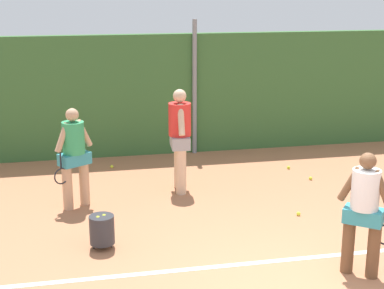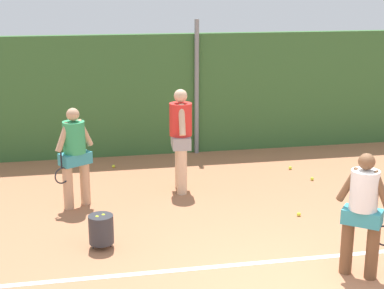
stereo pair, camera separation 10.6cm
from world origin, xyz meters
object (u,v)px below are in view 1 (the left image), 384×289
player_backcourt_far (180,135)px  tennis_ball_5 (112,167)px  tennis_ball_2 (68,179)px  player_foreground_near (364,208)px  tennis_ball_0 (289,167)px  tennis_ball_4 (311,178)px  ball_hopper (102,229)px  player_midcourt (74,153)px  tennis_ball_6 (298,214)px

player_backcourt_far → tennis_ball_5: player_backcourt_far is taller
tennis_ball_2 → player_foreground_near: bearing=-51.0°
tennis_ball_0 → tennis_ball_2: 4.48m
tennis_ball_0 → tennis_ball_2: same height
tennis_ball_5 → tennis_ball_0: bearing=-12.6°
tennis_ball_4 → ball_hopper: bearing=-151.4°
tennis_ball_0 → tennis_ball_4: bearing=-76.7°
ball_hopper → tennis_ball_4: (4.16, 2.26, -0.26)m
player_midcourt → player_foreground_near: bearing=106.3°
player_foreground_near → tennis_ball_4: player_foreground_near is taller
player_midcourt → tennis_ball_4: size_ratio=26.13×
player_backcourt_far → tennis_ball_6: size_ratio=28.75×
tennis_ball_5 → tennis_ball_6: size_ratio=1.00×
player_midcourt → player_backcourt_far: (1.89, 0.45, 0.10)m
tennis_ball_0 → tennis_ball_2: (-4.47, 0.15, 0.00)m
player_foreground_near → ball_hopper: player_foreground_near is taller
player_midcourt → tennis_ball_0: bearing=164.3°
player_backcourt_far → ball_hopper: bearing=-31.0°
tennis_ball_0 → tennis_ball_2: bearing=178.1°
tennis_ball_4 → player_midcourt: bearing=-173.4°
player_backcourt_far → ball_hopper: (-1.55, -2.20, -0.78)m
ball_hopper → tennis_ball_4: size_ratio=7.78×
player_midcourt → tennis_ball_5: size_ratio=26.13×
tennis_ball_2 → tennis_ball_6: (3.73, -2.57, 0.00)m
player_foreground_near → player_midcourt: (-3.61, 3.22, 0.03)m
player_midcourt → tennis_ball_5: 2.38m
player_backcourt_far → tennis_ball_6: bearing=50.7°
player_backcourt_far → ball_hopper: 2.80m
player_backcourt_far → ball_hopper: player_backcourt_far is taller
tennis_ball_6 → player_foreground_near: bearing=-89.3°
player_foreground_near → ball_hopper: (-3.27, 1.48, -0.64)m
tennis_ball_0 → tennis_ball_6: size_ratio=1.00×
player_foreground_near → tennis_ball_5: 6.08m
player_midcourt → tennis_ball_6: player_midcourt is taller
player_foreground_near → player_midcourt: size_ratio=0.97×
player_midcourt → tennis_ball_0: 4.60m
ball_hopper → tennis_ball_5: (0.40, 3.81, -0.26)m
tennis_ball_6 → player_midcourt: bearing=162.2°
player_backcourt_far → tennis_ball_0: 2.76m
tennis_ball_6 → tennis_ball_5: bearing=131.4°
tennis_ball_4 → tennis_ball_6: (-0.91, -1.67, 0.00)m
player_backcourt_far → tennis_ball_5: (-1.15, 1.61, -1.03)m
tennis_ball_2 → tennis_ball_5: 1.10m
player_midcourt → tennis_ball_6: bearing=130.2°
player_foreground_near → player_backcourt_far: size_ratio=0.88×
player_foreground_near → tennis_ball_4: size_ratio=25.29×
player_foreground_near → tennis_ball_0: 4.63m
ball_hopper → tennis_ball_0: ball_hopper is taller
player_foreground_near → ball_hopper: size_ratio=3.25×
tennis_ball_5 → player_midcourt: bearing=-109.8°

